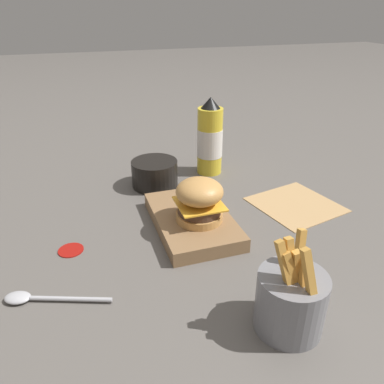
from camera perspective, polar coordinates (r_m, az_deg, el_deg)
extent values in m
plane|color=#5B5651|center=(0.83, 2.95, -2.44)|extent=(6.00, 6.00, 0.00)
cube|color=olive|center=(0.76, 0.00, -4.34)|extent=(0.24, 0.14, 0.03)
cylinder|color=tan|center=(0.73, 1.12, -3.65)|extent=(0.09, 0.09, 0.02)
cylinder|color=#4C3323|center=(0.72, 1.13, -2.51)|extent=(0.08, 0.08, 0.02)
cube|color=gold|center=(0.71, 1.14, -1.79)|extent=(0.09, 0.09, 0.00)
ellipsoid|color=tan|center=(0.70, 1.16, 0.06)|extent=(0.09, 0.09, 0.05)
cylinder|color=yellow|center=(0.97, 2.72, 7.73)|extent=(0.06, 0.06, 0.17)
cylinder|color=white|center=(0.97, 2.72, 7.54)|extent=(0.07, 0.07, 0.07)
cone|color=black|center=(0.95, 2.86, 13.45)|extent=(0.05, 0.05, 0.03)
cylinder|color=slate|center=(0.55, 14.74, -15.91)|extent=(0.10, 0.10, 0.09)
cube|color=gold|center=(0.51, 14.67, -11.55)|extent=(0.03, 0.02, 0.09)
cube|color=gold|center=(0.51, 16.63, -12.80)|extent=(0.03, 0.02, 0.08)
cube|color=gold|center=(0.51, 15.59, -12.15)|extent=(0.01, 0.02, 0.08)
cube|color=gold|center=(0.54, 16.20, -9.78)|extent=(0.03, 0.02, 0.09)
cube|color=gold|center=(0.51, 15.08, -12.41)|extent=(0.02, 0.03, 0.08)
cube|color=gold|center=(0.49, 17.59, -13.08)|extent=(0.03, 0.03, 0.10)
cube|color=gold|center=(0.50, 14.24, -11.96)|extent=(0.03, 0.03, 0.09)
cylinder|color=black|center=(0.92, -5.70, 2.83)|extent=(0.11, 0.11, 0.06)
cylinder|color=beige|center=(0.91, -5.78, 4.51)|extent=(0.09, 0.09, 0.01)
cylinder|color=#B2B2B7|center=(0.62, -17.92, -15.24)|extent=(0.05, 0.12, 0.01)
ellipsoid|color=#B2B2B7|center=(0.65, -25.03, -14.38)|extent=(0.04, 0.05, 0.01)
cylinder|color=#9E140F|center=(0.73, -17.99, -8.36)|extent=(0.05, 0.05, 0.00)
cube|color=tan|center=(0.87, 15.52, -1.82)|extent=(0.20, 0.20, 0.00)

